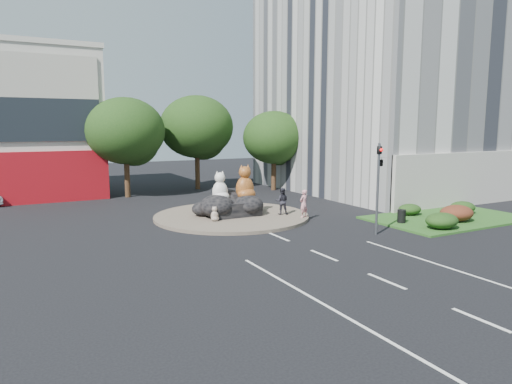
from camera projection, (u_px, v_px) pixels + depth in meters
ground at (324, 256)px, 20.94m from camera, size 120.00×120.00×0.00m
roundabout_island at (232, 216)px, 29.66m from camera, size 10.00×10.00×0.20m
rock_plinth at (232, 208)px, 29.58m from camera, size 3.20×2.60×0.90m
grass_verge at (448, 218)px, 29.15m from camera, size 10.00×6.00×0.12m
tree_left at (126, 134)px, 37.63m from camera, size 6.46×6.46×8.27m
tree_mid at (197, 130)px, 42.59m from camera, size 6.84×6.84×8.76m
tree_right at (274, 140)px, 42.03m from camera, size 5.70×5.70×7.30m
hedge_near_green at (442, 221)px, 25.93m from camera, size 2.00×1.60×0.90m
hedge_red at (457, 213)px, 27.96m from camera, size 2.20×1.76×0.99m
hedge_mid_green at (463, 207)px, 30.45m from camera, size 1.80×1.44×0.81m
hedge_back_green at (410, 209)px, 29.96m from camera, size 1.60×1.28×0.72m
traffic_light at (380, 169)px, 24.55m from camera, size 0.44×1.24×5.00m
street_lamp at (402, 145)px, 33.25m from camera, size 2.34×0.22×8.06m
cat_white at (220, 186)px, 29.04m from camera, size 1.32×1.19×1.99m
cat_tabby at (245, 182)px, 29.82m from camera, size 1.47×1.29×2.33m
kitten_calico at (215, 213)px, 27.57m from camera, size 0.74×0.74×0.93m
kitten_white at (259, 208)px, 29.62m from camera, size 0.66×0.63×0.84m
pedestrian_pink at (304, 204)px, 28.65m from camera, size 0.74×0.60×1.76m
pedestrian_dark at (282, 201)px, 29.60m from camera, size 1.06×0.99×1.74m
litter_bin at (402, 216)px, 27.49m from camera, size 0.62×0.62×0.80m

